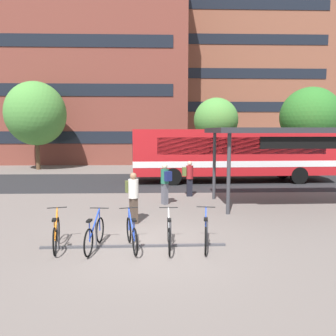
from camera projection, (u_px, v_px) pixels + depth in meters
name	position (u px, v px, depth m)	size (l,w,h in m)	color
ground	(153.00, 246.00, 8.49)	(200.00, 200.00, 0.00)	#6B605B
bus_lane_asphalt	(156.00, 182.00, 19.42)	(80.00, 7.20, 0.01)	#232326
city_bus	(231.00, 153.00, 19.35)	(12.10, 2.96, 3.20)	red
bike_rack	(134.00, 244.00, 8.42)	(4.94, 0.17, 0.70)	#47474C
parked_bicycle_orange_0	(56.00, 234.00, 8.33)	(0.58, 1.69, 0.99)	black
parked_bicycle_blue_1	(95.00, 235.00, 8.27)	(0.52, 1.72, 0.99)	black
parked_bicycle_blue_2	(132.00, 234.00, 8.30)	(0.60, 1.69, 0.99)	black
parked_bicycle_silver_3	(169.00, 234.00, 8.33)	(0.52, 1.72, 0.99)	black
parked_bicycle_blue_4	(206.00, 233.00, 8.40)	(0.52, 1.71, 0.99)	black
transit_shelter	(295.00, 133.00, 12.92)	(6.94, 3.63, 3.22)	#38383D
commuter_olive_pack_0	(133.00, 194.00, 10.53)	(0.53, 0.61, 1.72)	#47382D
commuter_navy_pack_1	(165.00, 181.00, 13.28)	(0.54, 0.61, 1.72)	#565660
commuter_olive_pack_2	(189.00, 176.00, 14.97)	(0.53, 0.36, 1.69)	black
street_tree_0	(310.00, 117.00, 23.42)	(4.32, 4.32, 6.33)	brown
street_tree_1	(36.00, 114.00, 25.13)	(4.70, 4.70, 7.01)	brown
street_tree_2	(216.00, 120.00, 23.29)	(3.25, 3.25, 5.54)	brown
building_left_wing	(80.00, 61.00, 33.87)	(22.17, 12.74, 21.09)	brown
building_right_wing	(231.00, 84.00, 40.22)	(21.44, 10.80, 18.16)	brown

